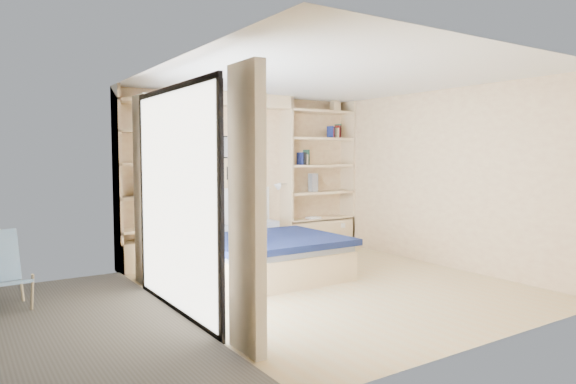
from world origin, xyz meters
TOP-DOWN VIEW (x-y plane):
  - ground at (0.00, 0.00)m, footprint 4.50×4.50m
  - room_shell at (-0.39, 1.52)m, footprint 4.50×4.50m
  - bed at (-0.45, 1.07)m, footprint 1.80×2.29m
  - photo_gallery at (-0.45, 2.22)m, footprint 1.48×0.02m
  - reading_lamps at (-0.30, 2.00)m, footprint 1.92×0.12m
  - shelf_decor at (1.07, 2.07)m, footprint 3.52×0.23m

SIDE VIEW (x-z plane):
  - ground at x=0.00m, z-range 0.00..0.00m
  - bed at x=-0.45m, z-range -0.25..0.82m
  - room_shell at x=-0.39m, z-range -1.17..3.33m
  - reading_lamps at x=-0.30m, z-range 1.03..1.17m
  - photo_gallery at x=-0.45m, z-range 1.19..2.01m
  - shelf_decor at x=1.07m, z-range 0.68..2.71m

